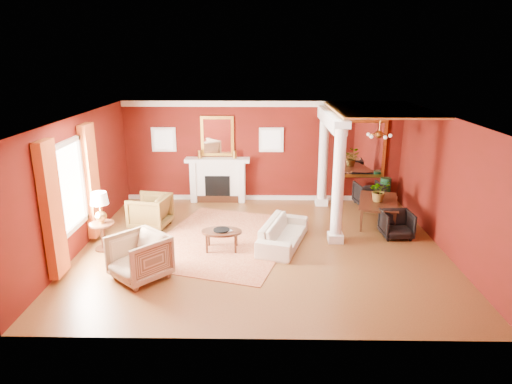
{
  "coord_description": "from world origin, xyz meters",
  "views": [
    {
      "loc": [
        0.04,
        -9.49,
        4.16
      ],
      "look_at": [
        -0.14,
        0.43,
        1.15
      ],
      "focal_mm": 32.0,
      "sensor_mm": 36.0,
      "label": 1
    }
  ],
  "objects_px": {
    "dining_table": "(379,205)",
    "sofa": "(283,229)",
    "side_table": "(101,212)",
    "coffee_table": "(222,233)",
    "armchair_stripe": "(139,255)",
    "armchair_leopard": "(150,210)"
  },
  "relations": [
    {
      "from": "armchair_stripe",
      "to": "side_table",
      "type": "bearing_deg",
      "value": 173.17
    },
    {
      "from": "sofa",
      "to": "armchair_leopard",
      "type": "height_order",
      "value": "armchair_leopard"
    },
    {
      "from": "armchair_leopard",
      "to": "dining_table",
      "type": "bearing_deg",
      "value": 105.26
    },
    {
      "from": "dining_table",
      "to": "sofa",
      "type": "bearing_deg",
      "value": 133.57
    },
    {
      "from": "dining_table",
      "to": "side_table",
      "type": "bearing_deg",
      "value": 118.74
    },
    {
      "from": "sofa",
      "to": "side_table",
      "type": "xyz_separation_m",
      "value": [
        -3.99,
        -0.33,
        0.49
      ]
    },
    {
      "from": "armchair_leopard",
      "to": "armchair_stripe",
      "type": "distance_m",
      "value": 2.74
    },
    {
      "from": "coffee_table",
      "to": "side_table",
      "type": "bearing_deg",
      "value": -179.51
    },
    {
      "from": "sofa",
      "to": "side_table",
      "type": "height_order",
      "value": "side_table"
    },
    {
      "from": "armchair_stripe",
      "to": "dining_table",
      "type": "xyz_separation_m",
      "value": [
        5.33,
        3.14,
        -0.02
      ]
    },
    {
      "from": "side_table",
      "to": "dining_table",
      "type": "height_order",
      "value": "side_table"
    },
    {
      "from": "side_table",
      "to": "sofa",
      "type": "bearing_deg",
      "value": 4.75
    },
    {
      "from": "armchair_leopard",
      "to": "armchair_stripe",
      "type": "bearing_deg",
      "value": 20.4
    },
    {
      "from": "sofa",
      "to": "side_table",
      "type": "bearing_deg",
      "value": 111.35
    },
    {
      "from": "coffee_table",
      "to": "dining_table",
      "type": "bearing_deg",
      "value": 24.56
    },
    {
      "from": "sofa",
      "to": "dining_table",
      "type": "relative_size",
      "value": 1.15
    },
    {
      "from": "sofa",
      "to": "side_table",
      "type": "relative_size",
      "value": 1.46
    },
    {
      "from": "sofa",
      "to": "coffee_table",
      "type": "height_order",
      "value": "sofa"
    },
    {
      "from": "sofa",
      "to": "dining_table",
      "type": "bearing_deg",
      "value": -43.15
    },
    {
      "from": "side_table",
      "to": "dining_table",
      "type": "xyz_separation_m",
      "value": [
        6.49,
        1.79,
        -0.4
      ]
    },
    {
      "from": "armchair_leopard",
      "to": "dining_table",
      "type": "relative_size",
      "value": 0.55
    },
    {
      "from": "coffee_table",
      "to": "armchair_stripe",
      "type": "bearing_deg",
      "value": -136.8
    }
  ]
}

